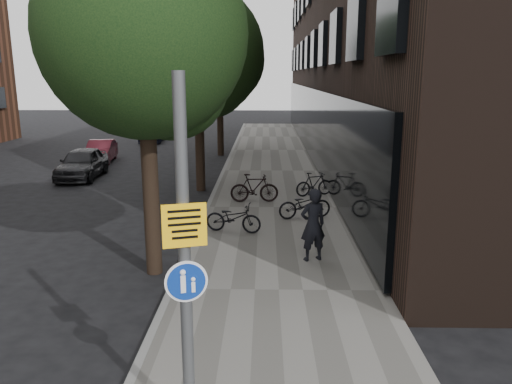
{
  "coord_description": "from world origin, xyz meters",
  "views": [
    {
      "loc": [
        -0.04,
        -6.3,
        4.46
      ],
      "look_at": [
        -0.24,
        4.2,
        2.0
      ],
      "focal_mm": 35.0,
      "sensor_mm": 36.0,
      "label": 1
    }
  ],
  "objects_px": {
    "signpost": "(185,262)",
    "pedestrian": "(313,225)",
    "parked_car_near": "(82,163)",
    "parked_bike_facade_near": "(305,205)"
  },
  "relations": [
    {
      "from": "signpost",
      "to": "pedestrian",
      "type": "bearing_deg",
      "value": 54.43
    },
    {
      "from": "pedestrian",
      "to": "parked_car_near",
      "type": "relative_size",
      "value": 0.45
    },
    {
      "from": "pedestrian",
      "to": "parked_bike_facade_near",
      "type": "bearing_deg",
      "value": -111.84
    },
    {
      "from": "pedestrian",
      "to": "parked_car_near",
      "type": "bearing_deg",
      "value": -68.38
    },
    {
      "from": "parked_bike_facade_near",
      "to": "parked_car_near",
      "type": "relative_size",
      "value": 0.42
    },
    {
      "from": "signpost",
      "to": "pedestrian",
      "type": "xyz_separation_m",
      "value": [
        2.08,
        5.9,
        -1.34
      ]
    },
    {
      "from": "parked_bike_facade_near",
      "to": "signpost",
      "type": "bearing_deg",
      "value": 152.85
    },
    {
      "from": "signpost",
      "to": "parked_car_near",
      "type": "relative_size",
      "value": 1.12
    },
    {
      "from": "signpost",
      "to": "parked_car_near",
      "type": "xyz_separation_m",
      "value": [
        -7.18,
        16.17,
        -1.67
      ]
    },
    {
      "from": "parked_bike_facade_near",
      "to": "parked_car_near",
      "type": "bearing_deg",
      "value": 40.24
    }
  ]
}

